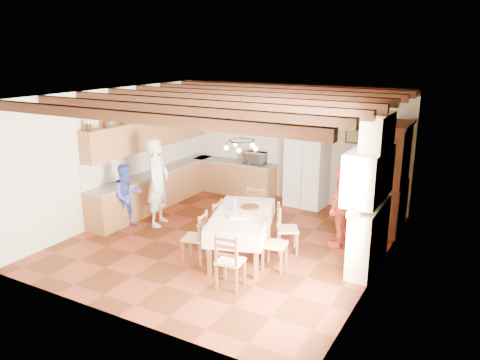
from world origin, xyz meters
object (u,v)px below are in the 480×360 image
(chair_right_near, at_px, (275,243))
(microwave, at_px, (255,158))
(chair_end_far, at_px, (254,210))
(refrigerator, at_px, (308,168))
(hutch, at_px, (393,178))
(chair_left_near, at_px, (195,237))
(person_woman_red, at_px, (341,206))
(chair_end_near, at_px, (230,260))
(person_man, at_px, (158,182))
(dining_table, at_px, (242,217))
(person_woman_blue, at_px, (127,196))
(chair_left_far, at_px, (210,223))
(chair_right_far, at_px, (288,228))

(chair_right_near, relative_size, microwave, 1.73)
(chair_end_far, bearing_deg, refrigerator, 68.87)
(hutch, bearing_deg, refrigerator, 161.34)
(chair_left_near, relative_size, person_woman_red, 0.58)
(chair_end_near, distance_m, person_woman_red, 2.77)
(person_man, bearing_deg, dining_table, -118.34)
(chair_end_near, distance_m, person_woman_blue, 3.57)
(chair_end_far, bearing_deg, hutch, 19.30)
(chair_left_far, bearing_deg, chair_left_near, 3.26)
(chair_end_near, bearing_deg, refrigerator, -90.16)
(chair_right_near, distance_m, microwave, 4.31)
(person_woman_blue, bearing_deg, microwave, -1.33)
(chair_end_near, relative_size, person_man, 0.48)
(chair_left_near, distance_m, chair_right_near, 1.50)
(hutch, distance_m, person_woman_red, 1.60)
(dining_table, relative_size, chair_end_far, 2.31)
(refrigerator, distance_m, chair_end_near, 4.67)
(chair_right_far, bearing_deg, chair_end_far, 30.98)
(dining_table, distance_m, person_woman_red, 2.04)
(dining_table, bearing_deg, chair_end_near, -69.88)
(chair_left_far, relative_size, chair_right_far, 1.00)
(chair_left_near, bearing_deg, person_woman_red, 120.26)
(chair_left_near, height_order, chair_left_far, same)
(chair_left_far, bearing_deg, refrigerator, 160.63)
(chair_right_far, height_order, person_woman_blue, person_woman_blue)
(chair_end_near, bearing_deg, person_woman_blue, -25.90)
(hutch, xyz_separation_m, chair_right_near, (-1.39, -2.96, -0.70))
(hutch, bearing_deg, chair_left_near, -131.00)
(microwave, bearing_deg, hutch, -9.44)
(chair_left_near, xyz_separation_m, chair_end_near, (1.08, -0.53, 0.00))
(refrigerator, height_order, chair_end_near, refrigerator)
(chair_left_far, relative_size, person_woman_red, 0.58)
(refrigerator, relative_size, person_woman_red, 1.16)
(person_man, height_order, microwave, person_man)
(person_woman_blue, bearing_deg, hutch, -40.55)
(person_woman_red, bearing_deg, refrigerator, -138.13)
(chair_left_far, bearing_deg, person_man, -111.96)
(dining_table, relative_size, chair_right_near, 2.31)
(chair_left_far, xyz_separation_m, chair_end_far, (0.41, 1.10, 0.00))
(refrigerator, relative_size, chair_right_far, 2.01)
(person_woman_blue, xyz_separation_m, microwave, (1.41, 3.36, 0.33))
(chair_end_far, height_order, person_woman_red, person_woman_red)
(chair_end_near, bearing_deg, person_woman_red, -118.58)
(chair_left_near, height_order, microwave, microwave)
(dining_table, xyz_separation_m, chair_left_near, (-0.66, -0.61, -0.31))
(microwave, bearing_deg, chair_end_near, -66.55)
(hutch, bearing_deg, chair_left_far, -139.11)
(dining_table, bearing_deg, chair_right_far, 42.45)
(hutch, bearing_deg, chair_end_near, -115.27)
(refrigerator, relative_size, chair_end_far, 2.01)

